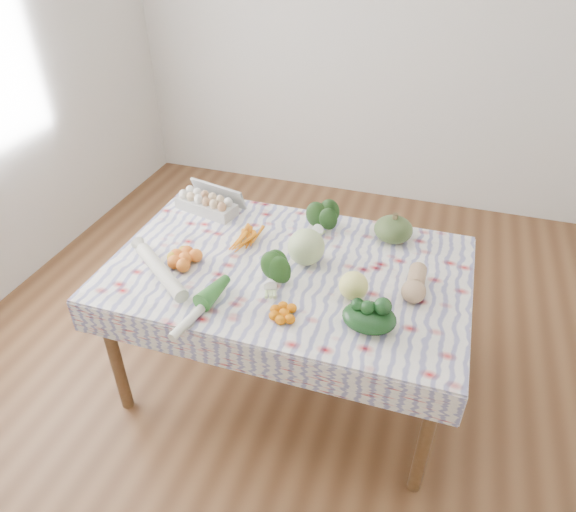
# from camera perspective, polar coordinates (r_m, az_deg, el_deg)

# --- Properties ---
(ground) EXTENTS (4.50, 4.50, 0.00)m
(ground) POSITION_cam_1_polar(r_m,az_deg,el_deg) (2.92, 0.00, -13.21)
(ground) COLOR brown
(ground) RESTS_ON ground
(wall_back) EXTENTS (4.00, 0.04, 2.80)m
(wall_back) POSITION_cam_1_polar(r_m,az_deg,el_deg) (4.21, 10.42, 24.01)
(wall_back) COLOR silver
(wall_back) RESTS_ON ground
(dining_table) EXTENTS (1.60, 1.00, 0.75)m
(dining_table) POSITION_cam_1_polar(r_m,az_deg,el_deg) (2.46, 0.00, -2.69)
(dining_table) COLOR brown
(dining_table) RESTS_ON ground
(tablecloth) EXTENTS (1.66, 1.06, 0.01)m
(tablecloth) POSITION_cam_1_polar(r_m,az_deg,el_deg) (2.41, 0.00, -1.24)
(tablecloth) COLOR silver
(tablecloth) RESTS_ON dining_table
(egg_carton) EXTENTS (0.37, 0.21, 0.09)m
(egg_carton) POSITION_cam_1_polar(r_m,az_deg,el_deg) (2.84, -9.08, 5.72)
(egg_carton) COLOR #ABABA5
(egg_carton) RESTS_ON tablecloth
(carrot_bunch) EXTENTS (0.21, 0.20, 0.04)m
(carrot_bunch) POSITION_cam_1_polar(r_m,az_deg,el_deg) (2.55, -4.29, 1.67)
(carrot_bunch) COLOR orange
(carrot_bunch) RESTS_ON tablecloth
(kale_bunch) EXTENTS (0.16, 0.14, 0.13)m
(kale_bunch) POSITION_cam_1_polar(r_m,az_deg,el_deg) (2.63, 3.67, 4.00)
(kale_bunch) COLOR #1C3C15
(kale_bunch) RESTS_ON tablecloth
(kabocha_squash) EXTENTS (0.20, 0.20, 0.13)m
(kabocha_squash) POSITION_cam_1_polar(r_m,az_deg,el_deg) (2.61, 11.63, 2.93)
(kabocha_squash) COLOR #43592C
(kabocha_squash) RESTS_ON tablecloth
(cabbage) EXTENTS (0.22, 0.22, 0.17)m
(cabbage) POSITION_cam_1_polar(r_m,az_deg,el_deg) (2.38, 2.04, 1.01)
(cabbage) COLOR #B2CA85
(cabbage) RESTS_ON tablecloth
(butternut_squash) EXTENTS (0.11, 0.23, 0.10)m
(butternut_squash) POSITION_cam_1_polar(r_m,az_deg,el_deg) (2.29, 13.99, -2.83)
(butternut_squash) COLOR tan
(butternut_squash) RESTS_ON tablecloth
(orange_cluster) EXTENTS (0.25, 0.25, 0.07)m
(orange_cluster) POSITION_cam_1_polar(r_m,az_deg,el_deg) (2.44, -11.36, -0.27)
(orange_cluster) COLOR orange
(orange_cluster) RESTS_ON tablecloth
(broccoli) EXTENTS (0.19, 0.19, 0.11)m
(broccoli) POSITION_cam_1_polar(r_m,az_deg,el_deg) (2.26, -2.00, -2.31)
(broccoli) COLOR #204A17
(broccoli) RESTS_ON tablecloth
(mandarin_cluster) EXTENTS (0.17, 0.17, 0.05)m
(mandarin_cluster) POSITION_cam_1_polar(r_m,az_deg,el_deg) (2.12, -0.43, -6.30)
(mandarin_cluster) COLOR #DA6A04
(mandarin_cluster) RESTS_ON tablecloth
(grapefruit) EXTENTS (0.16, 0.16, 0.13)m
(grapefruit) POSITION_cam_1_polar(r_m,az_deg,el_deg) (2.21, 7.29, -3.28)
(grapefruit) COLOR #EBE971
(grapefruit) RESTS_ON tablecloth
(spinach_bag) EXTENTS (0.26, 0.24, 0.10)m
(spinach_bag) POSITION_cam_1_polar(r_m,az_deg,el_deg) (2.08, 9.00, -6.78)
(spinach_bag) COLOR black
(spinach_bag) RESTS_ON tablecloth
(daikon) EXTENTS (0.40, 0.33, 0.07)m
(daikon) POSITION_cam_1_polar(r_m,az_deg,el_deg) (2.39, -13.92, -1.66)
(daikon) COLOR beige
(daikon) RESTS_ON tablecloth
(leek) EXTENTS (0.11, 0.38, 0.04)m
(leek) POSITION_cam_1_polar(r_m,az_deg,el_deg) (2.17, -9.72, -5.81)
(leek) COLOR silver
(leek) RESTS_ON tablecloth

